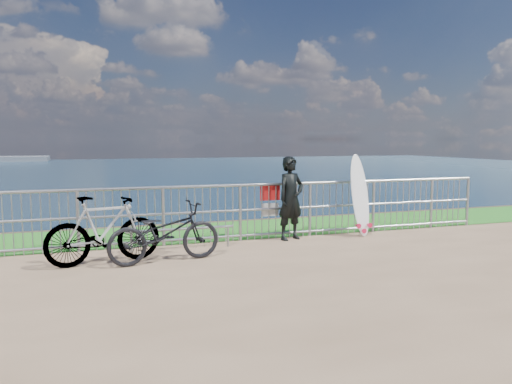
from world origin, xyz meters
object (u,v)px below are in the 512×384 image
object	(u,v)px
surfer	(291,198)
bicycle_far	(104,230)
surfboard	(360,198)
bicycle_near	(165,233)

from	to	relation	value
surfer	bicycle_far	size ratio (longest dim) A/B	0.90
surfer	surfboard	distance (m)	1.51
surfer	bicycle_near	xyz separation A→B (m)	(-2.65, -1.06, -0.34)
surfer	bicycle_far	world-z (taller)	surfer
surfer	bicycle_far	xyz separation A→B (m)	(-3.59, -0.84, -0.28)
surfboard	bicycle_near	bearing A→B (deg)	-166.96
surfboard	bicycle_near	world-z (taller)	surfboard
bicycle_near	bicycle_far	size ratio (longest dim) A/B	1.01
surfboard	bicycle_far	world-z (taller)	surfboard
surfer	surfboard	bearing A→B (deg)	-22.17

